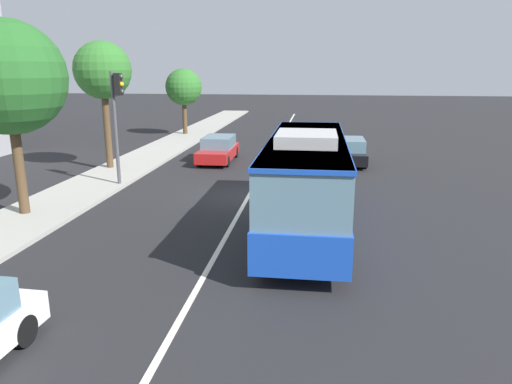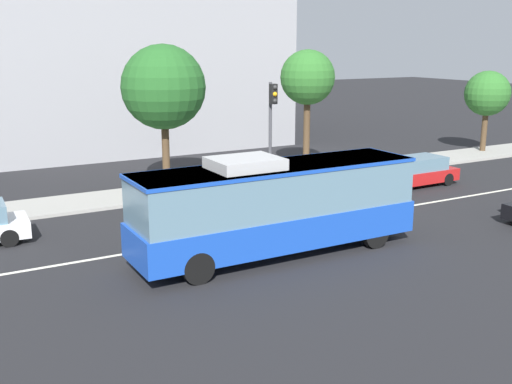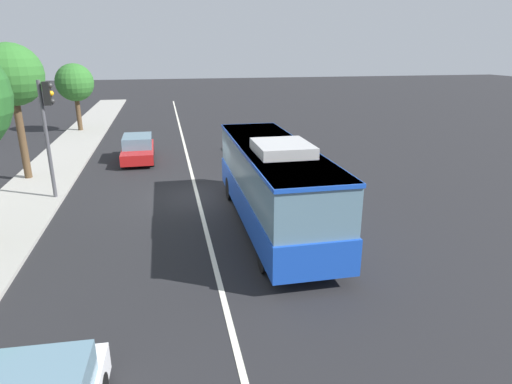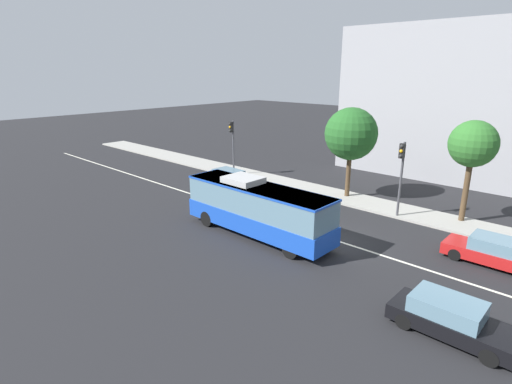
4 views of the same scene
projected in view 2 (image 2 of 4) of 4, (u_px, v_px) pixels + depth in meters
name	position (u px, v px, depth m)	size (l,w,h in m)	color
ground_plane	(327.00, 220.00, 24.89)	(160.00, 160.00, 0.00)	black
sidewalk_kerb	(241.00, 183.00, 31.19)	(80.00, 3.14, 0.14)	#9E9B93
lane_centre_line	(327.00, 220.00, 24.89)	(76.00, 0.16, 0.01)	silver
transit_bus	(276.00, 203.00, 20.43)	(10.00, 2.51, 3.46)	#1947B7
sedan_red	(416.00, 172.00, 30.77)	(4.52, 1.85, 1.46)	#B21919
traffic_light_mid_block	(272.00, 116.00, 29.64)	(0.32, 0.62, 5.20)	#47474C
street_tree_kerbside_left	(308.00, 78.00, 32.77)	(2.95, 2.95, 6.72)	#4C3823
street_tree_kerbside_centre	(487.00, 94.00, 39.32)	(2.89, 2.89, 5.32)	#4C3823
street_tree_kerbside_right	(164.00, 88.00, 28.49)	(3.97, 3.97, 7.01)	#4C3823
office_block_background	(122.00, 46.00, 43.66)	(19.79, 15.55, 13.60)	#939399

